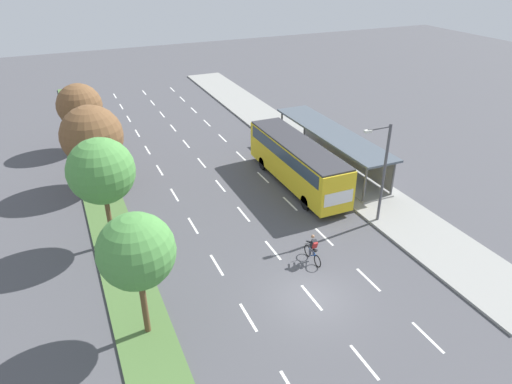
% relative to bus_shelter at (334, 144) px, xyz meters
% --- Properties ---
extents(ground_plane, '(140.00, 140.00, 0.00)m').
position_rel_bus_shelter_xyz_m(ground_plane, '(-9.53, -13.27, -1.86)').
color(ground_plane, '#4C4C51').
extents(median_strip, '(2.60, 52.00, 0.12)m').
position_rel_bus_shelter_xyz_m(median_strip, '(-17.83, 6.73, -1.80)').
color(median_strip, '#4C7038').
rests_on(median_strip, ground).
extents(sidewalk_right, '(4.50, 52.00, 0.15)m').
position_rel_bus_shelter_xyz_m(sidewalk_right, '(-0.28, 6.73, -1.79)').
color(sidewalk_right, gray).
rests_on(sidewalk_right, ground).
extents(lane_divider_left, '(0.14, 47.21, 0.01)m').
position_rel_bus_shelter_xyz_m(lane_divider_left, '(-13.03, 4.84, -1.86)').
color(lane_divider_left, white).
rests_on(lane_divider_left, ground).
extents(lane_divider_center, '(0.14, 47.21, 0.01)m').
position_rel_bus_shelter_xyz_m(lane_divider_center, '(-9.53, 4.84, -1.86)').
color(lane_divider_center, white).
rests_on(lane_divider_center, ground).
extents(lane_divider_right, '(0.14, 47.21, 0.01)m').
position_rel_bus_shelter_xyz_m(lane_divider_right, '(-6.03, 4.84, -1.86)').
color(lane_divider_right, white).
rests_on(lane_divider_right, ground).
extents(bus_shelter, '(2.90, 13.43, 2.86)m').
position_rel_bus_shelter_xyz_m(bus_shelter, '(0.00, 0.00, 0.00)').
color(bus_shelter, gray).
rests_on(bus_shelter, sidewalk_right).
extents(bus, '(2.54, 11.29, 3.37)m').
position_rel_bus_shelter_xyz_m(bus, '(-4.28, -1.74, 0.20)').
color(bus, yellow).
rests_on(bus, ground).
extents(cyclist, '(0.46, 1.82, 1.71)m').
position_rel_bus_shelter_xyz_m(cyclist, '(-7.96, -10.56, -1.07)').
color(cyclist, black).
rests_on(cyclist, ground).
extents(median_tree_nearest, '(3.33, 3.33, 6.10)m').
position_rel_bus_shelter_xyz_m(median_tree_nearest, '(-17.64, -12.23, 2.67)').
color(median_tree_nearest, brown).
rests_on(median_tree_nearest, median_strip).
extents(median_tree_second, '(3.75, 3.75, 6.59)m').
position_rel_bus_shelter_xyz_m(median_tree_second, '(-17.98, -4.21, 2.96)').
color(median_tree_second, brown).
rests_on(median_tree_second, median_strip).
extents(median_tree_third, '(4.36, 4.36, 6.07)m').
position_rel_bus_shelter_xyz_m(median_tree_third, '(-17.70, 3.80, 2.14)').
color(median_tree_third, brown).
rests_on(median_tree_third, median_strip).
extents(median_tree_fourth, '(3.76, 3.76, 5.65)m').
position_rel_bus_shelter_xyz_m(median_tree_fourth, '(-17.81, 11.81, 2.01)').
color(median_tree_fourth, brown).
rests_on(median_tree_fourth, median_strip).
extents(streetlight, '(1.91, 0.24, 6.50)m').
position_rel_bus_shelter_xyz_m(streetlight, '(-2.11, -8.53, 2.02)').
color(streetlight, '#4C4C51').
rests_on(streetlight, sidewalk_right).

